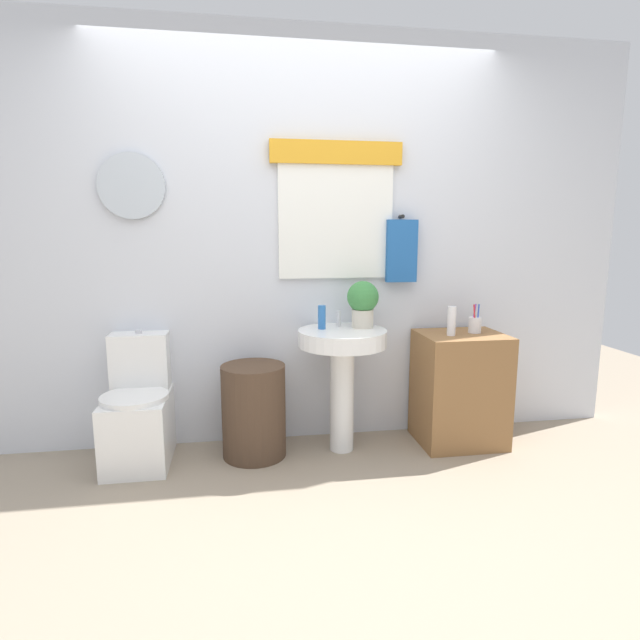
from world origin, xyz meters
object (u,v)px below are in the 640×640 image
object	(u,v)px
pedestal_sink	(342,359)
toothbrush_cup	(475,324)
wooden_cabinet	(459,388)
potted_plant	(363,301)
soap_bottle	(322,317)
lotion_bottle	(452,321)
toilet	(139,413)
laundry_hamper	(254,411)

from	to	relation	value
pedestal_sink	toothbrush_cup	size ratio (longest dim) A/B	4.17
wooden_cabinet	potted_plant	size ratio (longest dim) A/B	2.48
soap_bottle	pedestal_sink	bearing A→B (deg)	-22.62
lotion_bottle	toothbrush_cup	world-z (taller)	toothbrush_cup
toilet	soap_bottle	xyz separation A→B (m)	(1.11, 0.02, 0.55)
wooden_cabinet	soap_bottle	distance (m)	1.02
toilet	lotion_bottle	xyz separation A→B (m)	(1.91, -0.07, 0.52)
soap_bottle	toothbrush_cup	bearing A→B (deg)	-1.73
wooden_cabinet	soap_bottle	size ratio (longest dim) A/B	4.94
lotion_bottle	toilet	bearing A→B (deg)	177.80
lotion_bottle	toothbrush_cup	xyz separation A→B (m)	(0.19, 0.06, -0.04)
wooden_cabinet	toothbrush_cup	bearing A→B (deg)	12.19
laundry_hamper	lotion_bottle	world-z (taller)	lotion_bottle
toilet	soap_bottle	bearing A→B (deg)	0.85
laundry_hamper	potted_plant	xyz separation A→B (m)	(0.69, 0.06, 0.65)
pedestal_sink	potted_plant	xyz separation A→B (m)	(0.14, 0.06, 0.35)
wooden_cabinet	toilet	bearing A→B (deg)	179.04
wooden_cabinet	potted_plant	world-z (taller)	potted_plant
laundry_hamper	toothbrush_cup	xyz separation A→B (m)	(1.42, 0.02, 0.49)
potted_plant	lotion_bottle	bearing A→B (deg)	-10.39
laundry_hamper	wooden_cabinet	size ratio (longest dim) A/B	0.79
potted_plant	toothbrush_cup	bearing A→B (deg)	-3.12
pedestal_sink	potted_plant	bearing A→B (deg)	23.20
potted_plant	wooden_cabinet	bearing A→B (deg)	-5.37
lotion_bottle	pedestal_sink	bearing A→B (deg)	176.66
wooden_cabinet	toothbrush_cup	distance (m)	0.43
potted_plant	lotion_bottle	size ratio (longest dim) A/B	1.60
wooden_cabinet	toothbrush_cup	world-z (taller)	toothbrush_cup
toothbrush_cup	pedestal_sink	bearing A→B (deg)	-178.68
wooden_cabinet	toothbrush_cup	size ratio (longest dim) A/B	3.91
wooden_cabinet	lotion_bottle	xyz separation A→B (m)	(-0.09, -0.04, 0.45)
laundry_hamper	soap_bottle	distance (m)	0.71
laundry_hamper	lotion_bottle	size ratio (longest dim) A/B	3.12
lotion_bottle	toothbrush_cup	size ratio (longest dim) A/B	0.99
laundry_hamper	toothbrush_cup	distance (m)	1.50
laundry_hamper	pedestal_sink	xyz separation A→B (m)	(0.55, 0.00, 0.31)
soap_bottle	toothbrush_cup	xyz separation A→B (m)	(0.99, -0.03, -0.07)
soap_bottle	potted_plant	world-z (taller)	potted_plant
pedestal_sink	toothbrush_cup	distance (m)	0.89
toothbrush_cup	laundry_hamper	bearing A→B (deg)	-179.19
toothbrush_cup	potted_plant	bearing A→B (deg)	176.88
toilet	pedestal_sink	xyz separation A→B (m)	(1.23, -0.03, 0.30)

